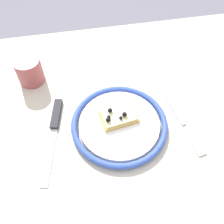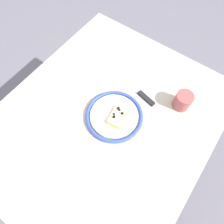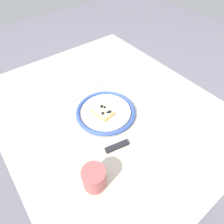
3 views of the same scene
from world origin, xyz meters
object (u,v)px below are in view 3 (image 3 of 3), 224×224
plate (106,112)px  knife (125,143)px  dining_table (107,122)px  pizza_slice_near (103,111)px  cup (94,178)px  fork (88,91)px

plate → knife: plate is taller
dining_table → pizza_slice_near: (0.03, -0.04, 0.12)m
plate → pizza_slice_near: bearing=-91.6°
plate → pizza_slice_near: size_ratio=2.45×
dining_table → cup: cup is taller
fork → plate: bearing=-6.7°
knife → dining_table: bearing=163.4°
plate → pizza_slice_near: (-0.00, -0.02, 0.01)m
dining_table → plate: bearing=-40.2°
plate → cup: bearing=-42.8°
knife → plate: bearing=168.9°
cup → pizza_slice_near: bearing=139.5°
pizza_slice_near → fork: pizza_slice_near is taller
plate → cup: (0.22, -0.20, 0.03)m
dining_table → plate: size_ratio=4.20×
knife → fork: 0.33m
plate → fork: size_ratio=1.21×
dining_table → fork: fork is taller
dining_table → cup: bearing=-42.5°
knife → cup: cup is taller
fork → pizza_slice_near: bearing=-12.0°
plate → pizza_slice_near: pizza_slice_near is taller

